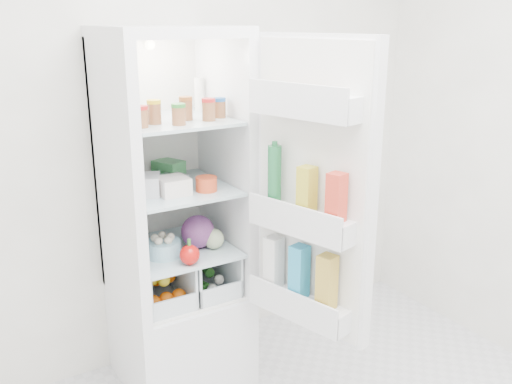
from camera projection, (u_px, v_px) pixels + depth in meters
room_walls at (390, 103)px, 1.70m from camera, size 3.02×3.02×2.61m
refrigerator at (174, 258)px, 2.89m from camera, size 0.60×0.60×1.80m
shelf_low at (178, 249)px, 2.82m from camera, size 0.49×0.53×0.01m
shelf_mid at (176, 189)px, 2.73m from camera, size 0.49×0.53×0.02m
shelf_top at (173, 120)px, 2.63m from camera, size 0.49×0.53×0.02m
crisper_left at (156, 278)px, 2.79m from camera, size 0.23×0.46×0.22m
crisper_right at (201, 267)px, 2.92m from camera, size 0.23×0.46×0.22m
condiment_jars at (182, 113)px, 2.52m from camera, size 0.46×0.16×0.08m
squeeze_bottle at (199, 94)px, 2.84m from camera, size 0.06×0.06×0.16m
tub_white at (144, 185)px, 2.59m from camera, size 0.19×0.19×0.09m
tub_cream at (173, 186)px, 2.61m from camera, size 0.14×0.14×0.08m
tin_red at (206, 184)px, 2.66m from camera, size 0.13×0.13×0.07m
foil_tray at (168, 180)px, 2.77m from camera, size 0.20×0.17×0.04m
tub_green at (169, 169)px, 2.90m from camera, size 0.15×0.17×0.08m
red_cabbage at (198, 232)px, 2.79m from camera, size 0.16×0.16×0.16m
bell_pepper at (190, 255)px, 2.61m from camera, size 0.09×0.09×0.09m
mushroom_bowl at (163, 248)px, 2.70m from camera, size 0.21×0.21×0.08m
salad_bag at (214, 239)px, 2.79m from camera, size 0.10×0.10×0.10m
citrus_pile at (160, 286)px, 2.75m from camera, size 0.20×0.24×0.16m
veg_pile at (202, 276)px, 2.93m from camera, size 0.16×0.30×0.10m
fridge_door at (310, 198)px, 2.44m from camera, size 0.31×0.59×1.30m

